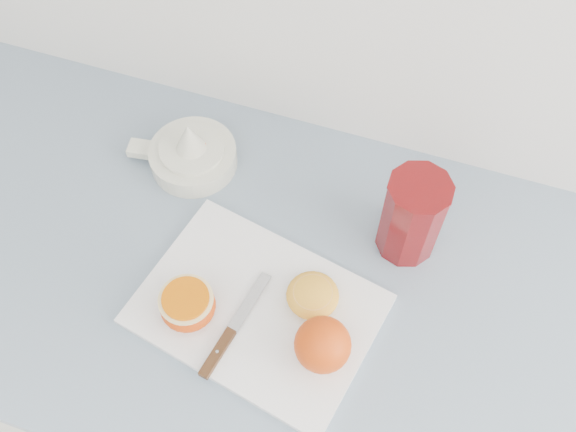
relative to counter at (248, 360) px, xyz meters
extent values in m
cube|color=silver|center=(0.00, 0.00, -0.02)|extent=(2.31, 0.60, 0.86)
cube|color=#7891A5|center=(0.00, 0.00, 0.43)|extent=(2.37, 0.64, 0.03)
cube|color=white|center=(0.06, -0.06, 0.45)|extent=(0.38, 0.30, 0.01)
sphere|color=orange|center=(0.17, -0.10, 0.49)|extent=(0.08, 0.08, 0.08)
ellipsoid|color=orange|center=(-0.03, -0.10, 0.48)|extent=(0.08, 0.08, 0.04)
cylinder|color=#F8DE93|center=(-0.03, -0.10, 0.50)|extent=(0.08, 0.08, 0.00)
cylinder|color=orange|center=(-0.03, -0.10, 0.50)|extent=(0.07, 0.07, 0.00)
ellipsoid|color=gold|center=(0.13, -0.03, 0.47)|extent=(0.08, 0.08, 0.03)
cylinder|color=#F4A649|center=(0.13, -0.03, 0.48)|extent=(0.06, 0.06, 0.00)
cube|color=#4F371B|center=(0.04, -0.15, 0.46)|extent=(0.03, 0.08, 0.01)
cube|color=#B7B7BC|center=(0.05, -0.06, 0.46)|extent=(0.03, 0.10, 0.00)
cylinder|color=#B7B7BC|center=(0.04, -0.15, 0.46)|extent=(0.00, 0.00, 0.01)
cylinder|color=white|center=(-0.13, 0.15, 0.46)|extent=(0.14, 0.14, 0.04)
cylinder|color=white|center=(-0.13, 0.15, 0.48)|extent=(0.11, 0.11, 0.01)
cone|color=white|center=(-0.13, 0.15, 0.51)|extent=(0.05, 0.05, 0.05)
cube|color=white|center=(-0.22, 0.14, 0.46)|extent=(0.05, 0.04, 0.01)
ellipsoid|color=#CF4614|center=(-0.12, 0.15, 0.49)|extent=(0.01, 0.01, 0.00)
ellipsoid|color=#CF4614|center=(-0.14, 0.16, 0.49)|extent=(0.01, 0.01, 0.00)
ellipsoid|color=#CF4614|center=(-0.13, 0.14, 0.49)|extent=(0.01, 0.01, 0.00)
ellipsoid|color=#CF4614|center=(-0.11, 0.17, 0.49)|extent=(0.01, 0.01, 0.00)
cylinder|color=maroon|center=(0.24, 0.12, 0.52)|extent=(0.09, 0.09, 0.15)
cylinder|color=#D57300|center=(0.24, 0.12, 0.46)|extent=(0.08, 0.08, 0.03)
cylinder|color=maroon|center=(0.24, 0.12, 0.59)|extent=(0.09, 0.09, 0.00)
camera|label=1|loc=(0.23, -0.40, 1.31)|focal=40.00mm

